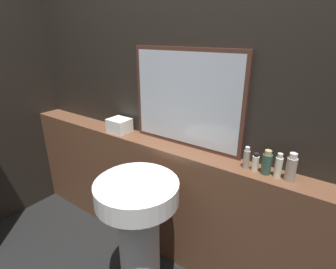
% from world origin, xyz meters
% --- Properties ---
extents(wall_back, '(8.00, 0.06, 2.50)m').
position_xyz_m(wall_back, '(0.00, 1.34, 1.25)').
color(wall_back, black).
rests_on(wall_back, ground_plane).
extents(vanity_counter, '(2.95, 0.20, 0.93)m').
position_xyz_m(vanity_counter, '(0.00, 1.21, 0.46)').
color(vanity_counter, brown).
rests_on(vanity_counter, ground_plane).
extents(pedestal_sink, '(0.50, 0.50, 0.87)m').
position_xyz_m(pedestal_sink, '(0.08, 0.79, 0.56)').
color(pedestal_sink, white).
rests_on(pedestal_sink, ground_plane).
extents(mirror, '(0.83, 0.03, 0.66)m').
position_xyz_m(mirror, '(0.10, 1.29, 1.26)').
color(mirror, '#47281E').
rests_on(mirror, vanity_counter).
extents(towel_stack, '(0.17, 0.14, 0.11)m').
position_xyz_m(towel_stack, '(-0.47, 1.21, 0.98)').
color(towel_stack, white).
rests_on(towel_stack, vanity_counter).
extents(shampoo_bottle, '(0.04, 0.04, 0.13)m').
position_xyz_m(shampoo_bottle, '(0.57, 1.21, 0.99)').
color(shampoo_bottle, gray).
rests_on(shampoo_bottle, vanity_counter).
extents(conditioner_bottle, '(0.04, 0.04, 0.11)m').
position_xyz_m(conditioner_bottle, '(0.63, 1.21, 0.98)').
color(conditioner_bottle, beige).
rests_on(conditioner_bottle, vanity_counter).
extents(lotion_bottle, '(0.05, 0.05, 0.14)m').
position_xyz_m(lotion_bottle, '(0.69, 1.21, 1.00)').
color(lotion_bottle, '#2D4C3D').
rests_on(lotion_bottle, vanity_counter).
extents(body_wash_bottle, '(0.04, 0.04, 0.14)m').
position_xyz_m(body_wash_bottle, '(0.75, 1.21, 1.00)').
color(body_wash_bottle, beige).
rests_on(body_wash_bottle, vanity_counter).
extents(hand_soap_bottle, '(0.05, 0.05, 0.16)m').
position_xyz_m(hand_soap_bottle, '(0.81, 1.21, 1.00)').
color(hand_soap_bottle, gray).
rests_on(hand_soap_bottle, vanity_counter).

